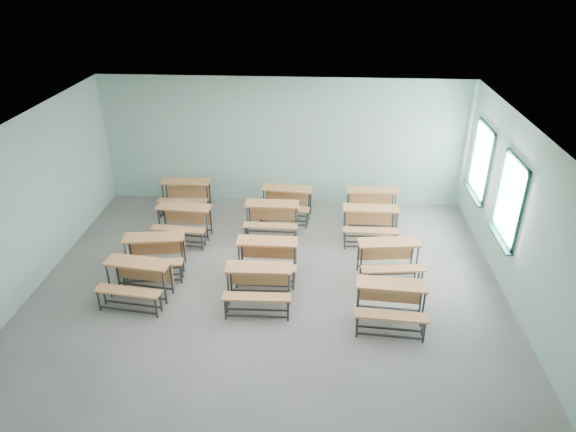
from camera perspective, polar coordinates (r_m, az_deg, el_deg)
name	(u,v)px	position (r m, az deg, el deg)	size (l,w,h in m)	color
room	(272,216)	(9.17, -1.81, 0.01)	(9.04, 8.04, 3.24)	gray
desk_unit_r0c0	(137,276)	(9.87, -16.47, -6.43)	(1.29, 0.95, 0.75)	#C98048
desk_unit_r0c1	(259,281)	(9.35, -3.29, -7.25)	(1.22, 0.84, 0.75)	#C98048
desk_unit_r0c2	(391,299)	(9.09, 11.34, -8.99)	(1.25, 0.89, 0.75)	#C98048
desk_unit_r1c0	(154,250)	(10.60, -14.65, -3.65)	(1.30, 0.96, 0.75)	#C98048
desk_unit_r1c1	(267,254)	(10.14, -2.34, -4.22)	(1.21, 0.81, 0.75)	#C98048
desk_unit_r1c2	(389,255)	(10.28, 11.15, -4.30)	(1.29, 0.94, 0.75)	#C98048
desk_unit_r2c0	(183,218)	(11.67, -11.56, -0.25)	(1.26, 0.90, 0.75)	#C98048
desk_unit_r2c1	(272,215)	(11.59, -1.81, 0.13)	(1.21, 0.81, 0.75)	#C98048
desk_unit_r2c2	(370,219)	(11.53, 9.09, -0.39)	(1.21, 0.81, 0.75)	#C98048
desk_unit_r3c0	(185,192)	(12.97, -11.33, 2.69)	(1.23, 0.84, 0.75)	#C98048
desk_unit_r3c1	(286,199)	(12.33, -0.17, 1.92)	(1.28, 0.93, 0.75)	#C98048
desk_unit_r3c2	(372,201)	(12.41, 9.33, 1.70)	(1.24, 0.87, 0.75)	#C98048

